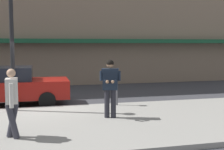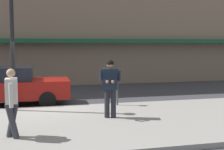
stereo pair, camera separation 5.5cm
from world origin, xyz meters
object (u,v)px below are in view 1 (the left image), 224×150
at_px(parked_sedan_mid, 9,86).
at_px(street_lamp_post, 11,23).
at_px(man_texting_on_phone, 110,82).
at_px(pedestrian_in_light_coat, 12,99).
at_px(parking_meter, 117,83).

height_order(parked_sedan_mid, street_lamp_post, street_lamp_post).
bearing_deg(street_lamp_post, man_texting_on_phone, -31.89).
height_order(pedestrian_in_light_coat, street_lamp_post, street_lamp_post).
relative_size(man_texting_on_phone, street_lamp_post, 0.37).
distance_m(parked_sedan_mid, pedestrian_in_light_coat, 4.89).
height_order(man_texting_on_phone, street_lamp_post, street_lamp_post).
bearing_deg(street_lamp_post, parked_sedan_mid, 99.46).
bearing_deg(street_lamp_post, parking_meter, 0.78).
relative_size(parked_sedan_mid, parking_meter, 3.57).
relative_size(pedestrian_in_light_coat, street_lamp_post, 0.35).
distance_m(parked_sedan_mid, parking_meter, 4.24).
distance_m(parked_sedan_mid, street_lamp_post, 2.83).
xyz_separation_m(man_texting_on_phone, street_lamp_post, (-2.97, 1.85, 1.89)).
xyz_separation_m(parked_sedan_mid, street_lamp_post, (0.26, -1.56, 2.35)).
bearing_deg(street_lamp_post, pedestrian_in_light_coat, -87.22).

